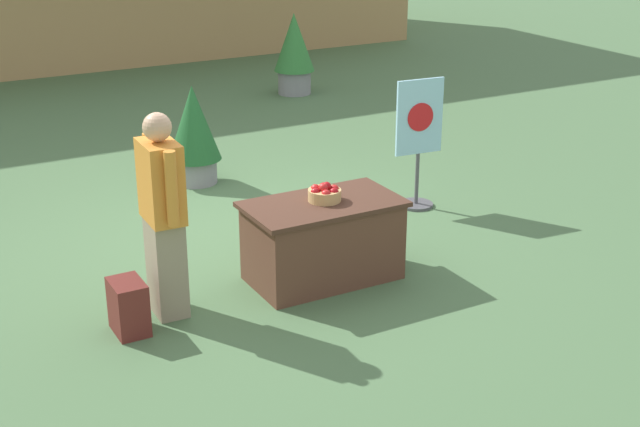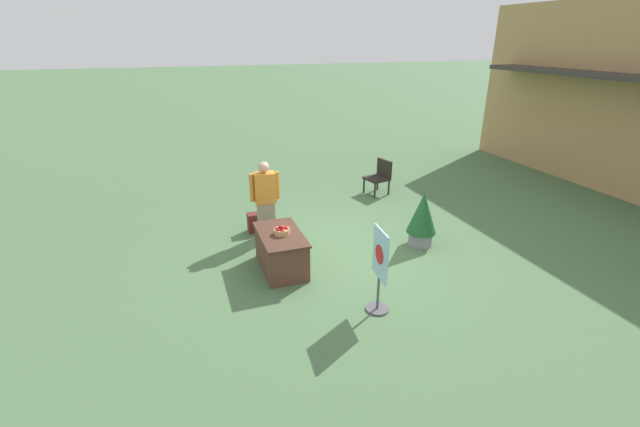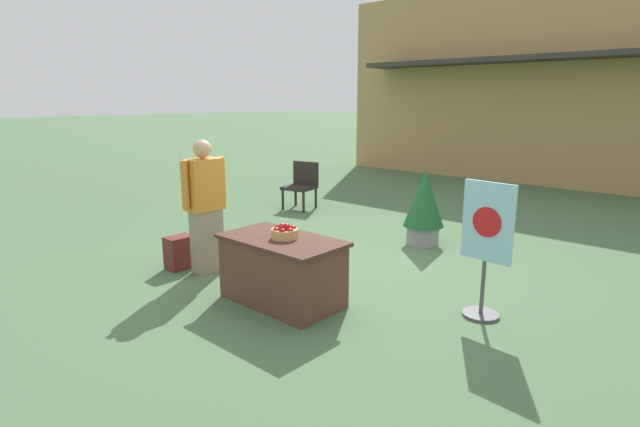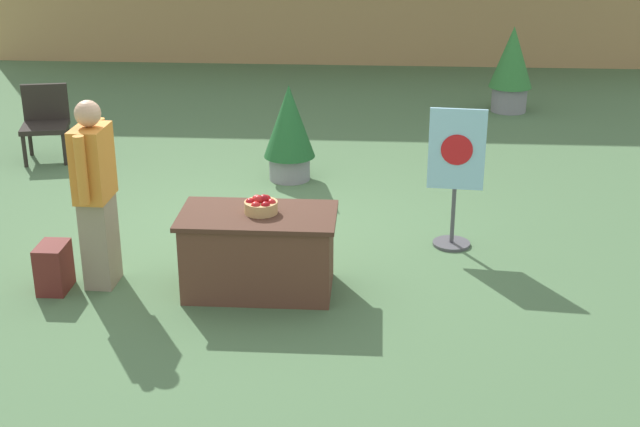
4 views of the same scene
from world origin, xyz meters
The scene contains 9 objects.
ground_plane centered at (0.00, 0.00, 0.00)m, with size 120.00×120.00×0.00m, color #4C7047.
display_table centered at (0.33, -1.22, 0.36)m, with size 1.32×0.74×0.71m.
apple_basket centered at (0.36, -1.20, 0.77)m, with size 0.28×0.28×0.16m.
person_visitor centered at (-1.06, -1.18, 0.84)m, with size 0.27×0.61×1.64m.
backpack centered at (-1.43, -1.34, 0.21)m, with size 0.24×0.34×0.42m.
poster_board centered at (2.05, -0.14, 0.72)m, with size 0.53×0.36×1.36m.
patio_chair centered at (-2.78, 2.30, 0.50)m, with size 0.66×0.66×0.91m.
potted_plant_near_right centered at (3.26, 4.96, 0.68)m, with size 0.63×0.63×1.26m.
potted_plant_far_right centered at (0.31, 1.69, 0.60)m, with size 0.59×0.59×1.12m.
Camera 4 is at (1.31, -8.10, 3.44)m, focal length 50.00 mm.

